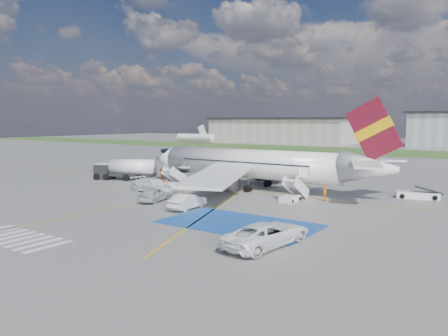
# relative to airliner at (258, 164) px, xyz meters

# --- Properties ---
(ground) EXTENTS (400.00, 400.00, 0.00)m
(ground) POSITION_rel_airliner_xyz_m (-1.51, -14.00, -3.39)
(ground) COLOR #60605E
(ground) RESTS_ON ground
(grass_strip) EXTENTS (400.00, 30.00, 0.01)m
(grass_strip) POSITION_rel_airliner_xyz_m (-1.51, 81.00, -3.39)
(grass_strip) COLOR #2D4C1E
(grass_strip) RESTS_ON ground
(taxiway_line_main) EXTENTS (120.00, 0.20, 0.01)m
(taxiway_line_main) POSITION_rel_airliner_xyz_m (-1.51, -2.00, -3.39)
(taxiway_line_main) COLOR gold
(taxiway_line_main) RESTS_ON ground
(taxiway_line_cross) EXTENTS (0.20, 60.00, 0.01)m
(taxiway_line_cross) POSITION_rel_airliner_xyz_m (-6.51, -24.00, -3.39)
(taxiway_line_cross) COLOR gold
(taxiway_line_cross) RESTS_ON ground
(taxiway_line_diag) EXTENTS (20.71, 56.45, 0.01)m
(taxiway_line_diag) POSITION_rel_airliner_xyz_m (-1.51, -2.00, -3.39)
(taxiway_line_diag) COLOR gold
(taxiway_line_diag) RESTS_ON ground
(staging_box) EXTENTS (14.00, 8.00, 0.01)m
(staging_box) POSITION_rel_airliner_xyz_m (8.49, -18.00, -3.39)
(staging_box) COLOR navy
(staging_box) RESTS_ON ground
(crosswalk) EXTENTS (9.00, 4.00, 0.01)m
(crosswalk) POSITION_rel_airliner_xyz_m (-3.31, -32.00, -3.39)
(crosswalk) COLOR silver
(crosswalk) RESTS_ON ground
(terminal_west) EXTENTS (60.00, 22.00, 10.00)m
(terminal_west) POSITION_rel_airliner_xyz_m (-56.51, 116.00, 1.61)
(terminal_west) COLOR gray
(terminal_west) RESTS_ON ground
(airliner) EXTENTS (36.81, 32.95, 11.92)m
(airliner) POSITION_rel_airliner_xyz_m (0.00, 0.00, 0.00)
(airliner) COLOR silver
(airliner) RESTS_ON ground
(airstairs_fwd) EXTENTS (1.90, 5.20, 3.60)m
(airstairs_fwd) POSITION_rel_airliner_xyz_m (-11.01, -5.30, -2.77)
(airstairs_fwd) COLOR silver
(airstairs_fwd) RESTS_ON ground
(airstairs_aft) EXTENTS (1.90, 5.20, 3.60)m
(airstairs_aft) POSITION_rel_airliner_xyz_m (7.49, -5.30, -2.77)
(airstairs_aft) COLOR silver
(airstairs_aft) RESTS_ON ground
(fuel_tanker) EXTENTS (9.77, 5.89, 3.26)m
(fuel_tanker) POSITION_rel_airliner_xyz_m (-21.87, -3.51, -2.02)
(fuel_tanker) COLOR black
(fuel_tanker) RESTS_ON ground
(gpu_cart) EXTENTS (2.36, 1.86, 1.72)m
(gpu_cart) POSITION_rel_airliner_xyz_m (-12.40, -1.27, -2.62)
(gpu_cart) COLOR silver
(gpu_cart) RESTS_ON ground
(belt_loader) EXTENTS (5.25, 2.94, 1.52)m
(belt_loader) POSITION_rel_airliner_xyz_m (19.11, 4.81, -3.01)
(belt_loader) COLOR silver
(belt_loader) RESTS_ON ground
(car_silver_a) EXTENTS (2.82, 5.02, 1.61)m
(car_silver_a) POSITION_rel_airliner_xyz_m (-5.26, -14.38, -2.59)
(car_silver_a) COLOR #A9ACB0
(car_silver_a) RESTS_ON ground
(car_silver_b) EXTENTS (2.05, 5.04, 1.63)m
(car_silver_b) POSITION_rel_airliner_xyz_m (0.50, -15.49, -2.58)
(car_silver_b) COLOR #ADAFB4
(car_silver_b) RESTS_ON ground
(van_white_a) EXTENTS (3.67, 6.60, 2.36)m
(van_white_a) POSITION_rel_airliner_xyz_m (13.96, -22.59, -2.21)
(van_white_a) COLOR white
(van_white_a) RESTS_ON ground
(van_white_b) EXTENTS (6.54, 3.73, 2.41)m
(van_white_b) POSITION_rel_airliner_xyz_m (-9.57, -9.94, -2.19)
(van_white_b) COLOR white
(van_white_b) RESTS_ON ground
(crew_fwd) EXTENTS (0.66, 0.51, 1.59)m
(crew_fwd) POSITION_rel_airliner_xyz_m (-9.00, -8.27, -2.60)
(crew_fwd) COLOR orange
(crew_fwd) RESTS_ON ground
(crew_nose) EXTENTS (0.84, 0.98, 1.78)m
(crew_nose) POSITION_rel_airliner_xyz_m (-17.58, -0.03, -2.50)
(crew_nose) COLOR orange
(crew_nose) RESTS_ON ground
(crew_aft) EXTENTS (0.46, 1.10, 1.88)m
(crew_aft) POSITION_rel_airliner_xyz_m (10.62, -3.04, -2.45)
(crew_aft) COLOR orange
(crew_aft) RESTS_ON ground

